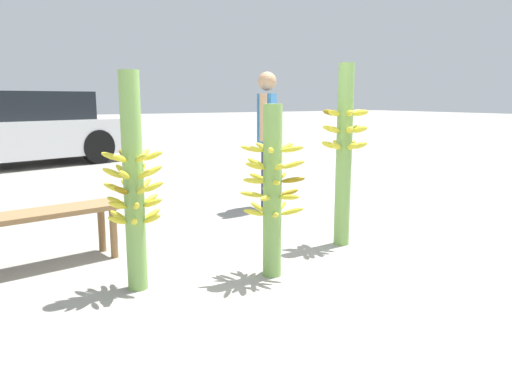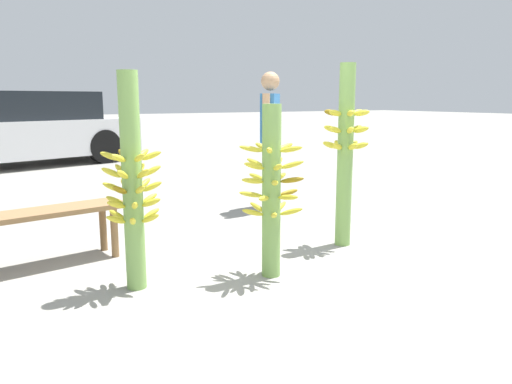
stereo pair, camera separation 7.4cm
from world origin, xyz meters
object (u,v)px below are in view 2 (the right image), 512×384
Objects in this scene: parked_car at (21,130)px; banana_stalk_center at (271,190)px; vendor_person at (270,127)px; banana_stalk_left at (132,184)px; market_bench at (40,220)px; banana_stalk_right at (345,152)px.

banana_stalk_center is at bearing 171.67° from parked_car.
vendor_person is at bearing 58.61° from banana_stalk_center.
market_bench is at bearing 122.33° from banana_stalk_left.
vendor_person reaches higher than banana_stalk_left.
banana_stalk_left is 0.98m from banana_stalk_center.
market_bench is (-0.51, 0.80, -0.36)m from banana_stalk_left.
vendor_person is at bearing 82.01° from banana_stalk_right.
banana_stalk_left is 0.92× the size of vendor_person.
banana_stalk_center is 2.35m from vendor_person.
banana_stalk_center is 0.79× the size of banana_stalk_right.
vendor_person is 6.19m from parked_car.
banana_stalk_left is 2.78m from vendor_person.
banana_stalk_left is 1.17× the size of banana_stalk_center.
banana_stalk_right is at bearing 2.92° from banana_stalk_left.
banana_stalk_right reaches higher than parked_car.
vendor_person reaches higher than parked_car.
banana_stalk_left reaches higher than parked_car.
vendor_person reaches higher than banana_stalk_right.
banana_stalk_right is 2.58m from market_bench.
vendor_person reaches higher than market_bench.
banana_stalk_right reaches higher than banana_stalk_left.
banana_stalk_right is 1.00× the size of vendor_person.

